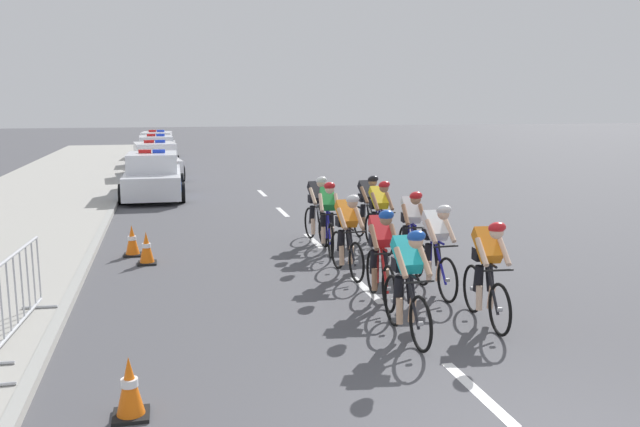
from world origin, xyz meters
name	(u,v)px	position (x,y,z in m)	size (l,w,h in m)	color
sidewalk_slab	(10,220)	(-7.23, 14.00, 0.06)	(5.10, 60.00, 0.12)	#A3A099
kerb_edge	(109,216)	(-4.76, 14.00, 0.07)	(0.16, 60.00, 0.13)	#9E9E99
lane_markings_centre	(336,261)	(0.00, 7.94, 0.00)	(0.14, 21.60, 0.01)	white
cyclist_lead	(407,281)	(-0.17, 3.67, 0.79)	(0.42, 1.72, 1.56)	black
cyclist_second	(487,270)	(1.14, 3.95, 0.79)	(0.45, 1.72, 1.56)	black
cyclist_third	(381,254)	(0.00, 5.22, 0.79)	(0.44, 1.72, 1.56)	black
cyclist_fourth	(436,247)	(1.02, 5.47, 0.79)	(0.42, 1.72, 1.56)	black
cyclist_fifth	(347,233)	(-0.08, 6.89, 0.79)	(0.44, 1.72, 1.56)	black
cyclist_sixth	(411,229)	(1.20, 7.00, 0.79)	(0.45, 1.72, 1.56)	black
cyclist_seventh	(328,216)	(0.03, 8.73, 0.79)	(0.46, 1.72, 1.56)	black
cyclist_eighth	(379,214)	(1.12, 8.63, 0.79)	(0.42, 1.72, 1.56)	black
cyclist_ninth	(317,208)	(0.03, 9.72, 0.79)	(0.45, 1.72, 1.56)	black
cyclist_tenth	(368,207)	(1.19, 9.62, 0.79)	(0.45, 1.72, 1.56)	black
police_car_nearest	(153,177)	(-3.63, 17.76, 0.68)	(2.05, 4.43, 1.59)	silver
police_car_second	(155,162)	(-3.63, 23.28, 0.68)	(2.32, 4.55, 1.59)	white
police_car_third	(156,152)	(-3.63, 28.58, 0.68)	(2.11, 4.45, 1.59)	silver
police_car_furthest	(157,146)	(-3.64, 33.19, 0.68)	(2.21, 4.50, 1.59)	white
crowd_barrier_middle	(16,295)	(-5.17, 4.71, 0.65)	(0.66, 2.32, 1.07)	#B7BABF
traffic_cone_near	(130,388)	(-3.65, 2.23, 0.31)	(0.36, 0.36, 0.64)	black
traffic_cone_mid	(146,248)	(-3.64, 8.62, 0.31)	(0.36, 0.36, 0.64)	black
traffic_cone_far	(132,241)	(-3.94, 9.40, 0.31)	(0.36, 0.36, 0.64)	black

